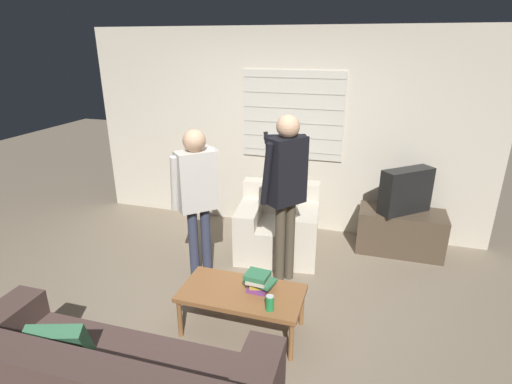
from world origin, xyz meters
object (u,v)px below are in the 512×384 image
coffee_table (242,295)px  person_left_standing (197,188)px  book_stack (259,281)px  spare_remote (259,280)px  tv (406,191)px  person_right_standing (286,180)px  soda_can (270,303)px  armchair_beige (278,227)px

coffee_table → person_left_standing: person_left_standing is taller
book_stack → spare_remote: 0.15m
coffee_table → tv: tv is taller
person_right_standing → spare_remote: bearing=-146.7°
coffee_table → soda_can: soda_can is taller
coffee_table → person_right_standing: 1.17m
person_left_standing → book_stack: (0.82, -0.62, -0.53)m
tv → spare_remote: (-1.25, -1.70, -0.36)m
coffee_table → soda_can: size_ratio=8.24×
book_stack → coffee_table: bearing=-155.6°
armchair_beige → spare_remote: armchair_beige is taller
soda_can → person_left_standing: bearing=139.3°
tv → spare_remote: 2.14m
person_left_standing → spare_remote: bearing=-76.3°
armchair_beige → soda_can: bearing=94.5°
person_right_standing → book_stack: (-0.03, -0.83, -0.62)m
coffee_table → tv: bearing=54.5°
person_left_standing → person_right_standing: bearing=-30.1°
person_left_standing → coffee_table: bearing=-88.5°
armchair_beige → tv: tv is taller
tv → person_left_standing: person_left_standing is taller
tv → person_right_standing: size_ratio=0.34×
armchair_beige → person_right_standing: bearing=102.3°
coffee_table → tv: size_ratio=1.73×
tv → soda_can: (-1.05, -2.06, -0.31)m
coffee_table → spare_remote: spare_remote is taller
coffee_table → person_left_standing: size_ratio=0.65×
person_left_standing → soda_can: bearing=-84.8°
armchair_beige → soda_can: size_ratio=7.91×
person_left_standing → person_right_standing: person_right_standing is taller
armchair_beige → soda_can: 1.66m
coffee_table → book_stack: (0.13, 0.06, 0.13)m
armchair_beige → person_right_standing: person_right_standing is taller
book_stack → soda_can: book_stack is taller
coffee_table → person_left_standing: (-0.69, 0.68, 0.66)m
armchair_beige → soda_can: armchair_beige is taller
person_right_standing → book_stack: bearing=-143.4°
book_stack → soda_can: 0.28m
spare_remote → coffee_table: bearing=-150.3°
person_left_standing → book_stack: person_left_standing is taller
tv → person_left_standing: (-2.04, -1.21, 0.24)m
soda_can → coffee_table: bearing=149.8°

